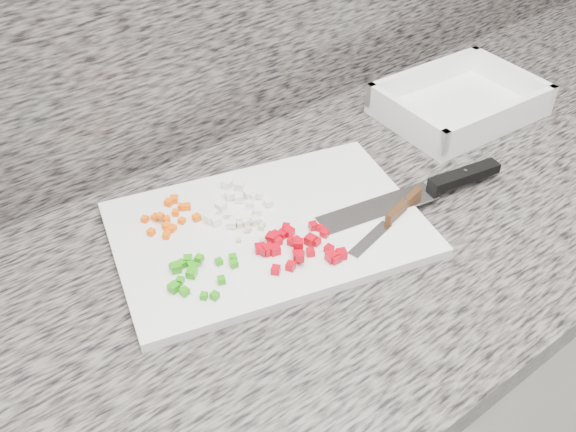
% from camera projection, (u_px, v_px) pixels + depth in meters
% --- Properties ---
extents(countertop, '(3.96, 0.64, 0.04)m').
position_uv_depth(countertop, '(293.00, 260.00, 0.91)').
color(countertop, '#615B55').
rests_on(countertop, cabinet).
extents(cutting_board, '(0.49, 0.39, 0.01)m').
position_uv_depth(cutting_board, '(268.00, 229.00, 0.92)').
color(cutting_board, white).
rests_on(cutting_board, countertop).
extents(carrot_pile, '(0.08, 0.08, 0.02)m').
position_uv_depth(carrot_pile, '(171.00, 217.00, 0.92)').
color(carrot_pile, '#FF5F05').
rests_on(carrot_pile, cutting_board).
extents(onion_pile, '(0.10, 0.11, 0.01)m').
position_uv_depth(onion_pile, '(237.00, 206.00, 0.93)').
color(onion_pile, white).
rests_on(onion_pile, cutting_board).
extents(green_pepper_pile, '(0.10, 0.09, 0.02)m').
position_uv_depth(green_pepper_pile, '(194.00, 272.00, 0.83)').
color(green_pepper_pile, '#26980D').
rests_on(green_pepper_pile, cutting_board).
extents(red_pepper_pile, '(0.11, 0.11, 0.02)m').
position_uv_depth(red_pepper_pile, '(296.00, 246.00, 0.87)').
color(red_pepper_pile, '#BC0212').
rests_on(red_pepper_pile, cutting_board).
extents(garlic_pile, '(0.05, 0.06, 0.01)m').
position_uv_depth(garlic_pile, '(253.00, 227.00, 0.90)').
color(garlic_pile, beige).
rests_on(garlic_pile, cutting_board).
extents(chef_knife, '(0.32, 0.09, 0.02)m').
position_uv_depth(chef_knife, '(436.00, 186.00, 0.97)').
color(chef_knife, silver).
rests_on(chef_knife, cutting_board).
extents(paring_knife, '(0.17, 0.05, 0.02)m').
position_uv_depth(paring_knife, '(396.00, 213.00, 0.92)').
color(paring_knife, silver).
rests_on(paring_knife, cutting_board).
extents(tray, '(0.29, 0.22, 0.06)m').
position_uv_depth(tray, '(459.00, 104.00, 1.16)').
color(tray, white).
rests_on(tray, countertop).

